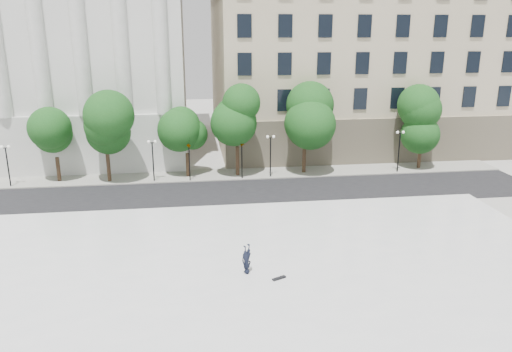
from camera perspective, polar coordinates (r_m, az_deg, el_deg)
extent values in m
plane|color=#B9B6AE|center=(27.69, -3.56, -14.11)|extent=(160.00, 160.00, 0.00)
cube|color=white|center=(30.20, -3.99, -10.85)|extent=(44.00, 22.00, 0.45)
cube|color=black|center=(44.12, -5.26, -2.15)|extent=(60.00, 8.00, 0.02)
cube|color=gray|center=(49.82, -5.57, 0.10)|extent=(60.00, 4.00, 0.12)
cube|color=silver|center=(64.69, -22.14, 13.96)|extent=(30.00, 26.00, 25.00)
cube|color=#C1B293|center=(66.45, 11.60, 13.11)|extent=(36.00, 26.00, 21.00)
cylinder|color=black|center=(47.71, -7.61, 1.39)|extent=(0.10, 0.10, 3.50)
imported|color=black|center=(47.21, -7.71, 3.85)|extent=(0.74, 1.76, 0.69)
cylinder|color=black|center=(47.94, -1.62, 1.61)|extent=(0.10, 0.10, 3.50)
imported|color=black|center=(47.44, -1.64, 4.09)|extent=(1.02, 1.90, 0.75)
imported|color=black|center=(29.36, -1.07, -10.63)|extent=(1.57, 1.83, 0.49)
cube|color=black|center=(28.88, 2.66, -11.58)|extent=(0.87, 0.56, 0.09)
cylinder|color=#382619|center=(50.92, -21.65, 0.68)|extent=(0.36, 0.36, 2.40)
sphere|color=#134415|center=(50.19, -22.04, 4.26)|extent=(3.74, 3.74, 3.74)
cylinder|color=#382619|center=(49.22, -16.50, 1.00)|extent=(0.36, 0.36, 2.97)
sphere|color=#134415|center=(48.34, -16.89, 5.60)|extent=(4.47, 4.47, 4.47)
cylinder|color=#382619|center=(49.31, -7.80, 1.23)|extent=(0.36, 0.36, 2.41)
sphere|color=#134415|center=(48.56, -7.95, 4.95)|extent=(3.53, 3.53, 3.53)
cylinder|color=#382619|center=(49.14, -2.13, 1.67)|extent=(0.36, 0.36, 3.00)
sphere|color=#134415|center=(48.25, -2.18, 6.34)|extent=(4.18, 4.18, 4.18)
cylinder|color=#382619|center=(50.36, 5.52, 2.00)|extent=(0.36, 0.36, 3.04)
sphere|color=#134415|center=(49.49, 5.65, 6.62)|extent=(4.10, 4.10, 4.10)
cylinder|color=#382619|center=(54.49, 18.17, 2.12)|extent=(0.36, 0.36, 2.60)
sphere|color=#134415|center=(53.77, 18.51, 5.75)|extent=(3.78, 3.78, 3.78)
cylinder|color=black|center=(50.78, -26.47, 0.84)|extent=(0.12, 0.12, 3.74)
cube|color=black|center=(50.36, -26.74, 2.89)|extent=(0.60, 0.06, 0.06)
sphere|color=white|center=(50.44, -27.07, 2.98)|extent=(0.28, 0.28, 0.28)
sphere|color=white|center=(50.24, -26.43, 3.01)|extent=(0.28, 0.28, 0.28)
cylinder|color=black|center=(48.09, -11.67, 1.52)|extent=(0.12, 0.12, 3.84)
cube|color=black|center=(47.64, -11.80, 3.75)|extent=(0.60, 0.06, 0.06)
sphere|color=white|center=(47.64, -12.17, 3.85)|extent=(0.28, 0.28, 0.28)
sphere|color=white|center=(47.60, -11.45, 3.89)|extent=(0.28, 0.28, 0.28)
cylinder|color=black|center=(48.53, 1.66, 2.09)|extent=(0.12, 0.12, 3.99)
cube|color=black|center=(48.07, 1.68, 4.40)|extent=(0.60, 0.06, 0.06)
sphere|color=white|center=(48.00, 1.33, 4.50)|extent=(0.28, 0.28, 0.28)
sphere|color=white|center=(48.10, 2.04, 4.52)|extent=(0.28, 0.28, 0.28)
cylinder|color=black|center=(52.18, 15.99, 2.53)|extent=(0.12, 0.12, 4.08)
cube|color=black|center=(51.75, 16.17, 4.72)|extent=(0.60, 0.06, 0.06)
sphere|color=white|center=(51.61, 15.87, 4.83)|extent=(0.28, 0.28, 0.28)
sphere|color=white|center=(51.85, 16.49, 4.83)|extent=(0.28, 0.28, 0.28)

